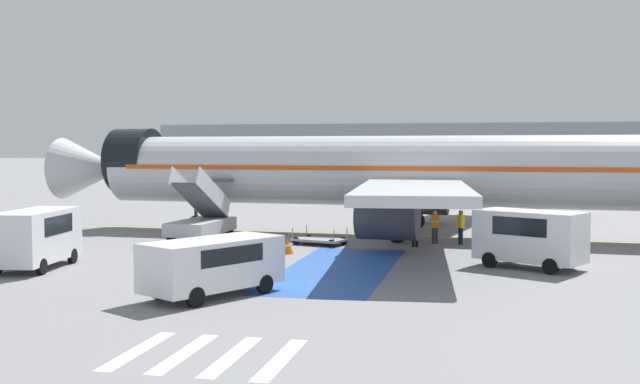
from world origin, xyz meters
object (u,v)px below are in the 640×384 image
baggage_cart (320,240)px  terminal_building (468,151)px  service_van_2 (213,262)px  airliner (391,171)px  traffic_cone_1 (287,246)px  service_van_1 (530,234)px  ground_crew_1 (415,228)px  service_van_0 (36,234)px  fuel_tanker (481,185)px  ground_crew_2 (435,225)px  ground_crew_0 (461,225)px  boarding_stairs_forward (201,221)px

baggage_cart → terminal_building: bearing=-166.1°
service_van_2 → terminal_building: size_ratio=0.05×
airliner → traffic_cone_1: bearing=158.5°
service_van_1 → ground_crew_1: (-5.19, 5.66, -0.45)m
service_van_0 → terminal_building: terminal_building is taller
fuel_tanker → ground_crew_2: size_ratio=6.52×
airliner → terminal_building: size_ratio=0.41×
terminal_building → service_van_2: bearing=-93.4°
ground_crew_0 → traffic_cone_1: bearing=-94.2°
service_van_1 → boarding_stairs_forward: bearing=98.2°
airliner → service_van_1: size_ratio=9.13×
airliner → ground_crew_2: 4.91m
airliner → ground_crew_2: airliner is taller
baggage_cart → ground_crew_0: 7.24m
ground_crew_0 → ground_crew_1: ground_crew_0 is taller
baggage_cart → terminal_building: (5.44, 89.37, 4.23)m
service_van_0 → baggage_cart: bearing=38.0°
traffic_cone_1 → ground_crew_0: bearing=33.3°
ground_crew_2 → airliner: bearing=121.8°
ground_crew_1 → airliner: bearing=-80.3°
fuel_tanker → service_van_0: (-17.63, -37.84, -0.41)m
ground_crew_1 → terminal_building: 89.22m
ground_crew_2 → traffic_cone_1: (-6.49, -5.18, -0.63)m
boarding_stairs_forward → service_van_0: bearing=-102.4°
ground_crew_0 → terminal_building: bearing=143.5°
terminal_building → traffic_cone_1: bearing=-93.8°
boarding_stairs_forward → ground_crew_2: bearing=7.0°
airliner → service_van_2: 19.14m
service_van_2 → ground_crew_0: service_van_2 is taller
service_van_2 → terminal_building: bearing=115.9°
service_van_1 → ground_crew_1: size_ratio=2.82×
ground_crew_0 → ground_crew_2: ground_crew_0 is taller
service_van_0 → baggage_cart: size_ratio=1.67×
ground_crew_2 → traffic_cone_1: size_ratio=2.45×
service_van_2 → service_van_1: bearing=67.4°
service_van_1 → terminal_building: size_ratio=0.05×
boarding_stairs_forward → ground_crew_0: size_ratio=3.02×
ground_crew_1 → terminal_building: (0.62, 89.15, 3.53)m
service_van_1 → ground_crew_2: 8.36m
fuel_tanker → traffic_cone_1: 32.66m
ground_crew_0 → traffic_cone_1: 9.36m
ground_crew_0 → terminal_building: terminal_building is taller
airliner → service_van_1: bearing=-142.8°
ground_crew_0 → ground_crew_2: (-1.31, 0.06, -0.04)m
service_van_1 → service_van_2: bearing=156.9°
ground_crew_0 → fuel_tanker: bearing=140.5°
ground_crew_0 → ground_crew_1: 2.62m
ground_crew_1 → traffic_cone_1: size_ratio=2.40×
service_van_2 → ground_crew_1: bearing=98.1°
service_van_0 → ground_crew_0: 20.31m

